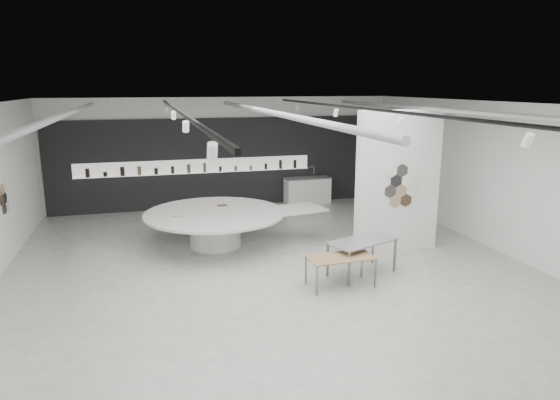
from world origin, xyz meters
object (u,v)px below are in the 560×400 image
object	(u,v)px
display_island	(218,224)
kitchen_counter	(307,190)
sample_table_wood	(341,259)
partition_column	(398,181)
sample_table_stone	(362,243)

from	to	relation	value
display_island	kitchen_counter	size ratio (longest dim) A/B	3.07
display_island	sample_table_wood	distance (m)	4.00
partition_column	sample_table_wood	distance (m)	3.25
partition_column	kitchen_counter	bearing A→B (deg)	95.98
sample_table_stone	kitchen_counter	world-z (taller)	kitchen_counter
display_island	sample_table_wood	size ratio (longest dim) A/B	3.60
partition_column	sample_table_wood	world-z (taller)	partition_column
partition_column	display_island	bearing A→B (deg)	161.91
partition_column	sample_table_stone	xyz separation A→B (m)	(-1.59, -1.43, -1.08)
sample_table_wood	kitchen_counter	xyz separation A→B (m)	(1.74, 7.49, -0.14)
display_island	kitchen_counter	xyz separation A→B (m)	(3.85, 4.09, -0.14)
display_island	sample_table_wood	bearing A→B (deg)	-68.44
partition_column	display_island	xyz separation A→B (m)	(-4.43, 1.45, -1.19)
partition_column	kitchen_counter	world-z (taller)	partition_column
sample_table_wood	sample_table_stone	world-z (taller)	sample_table_stone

